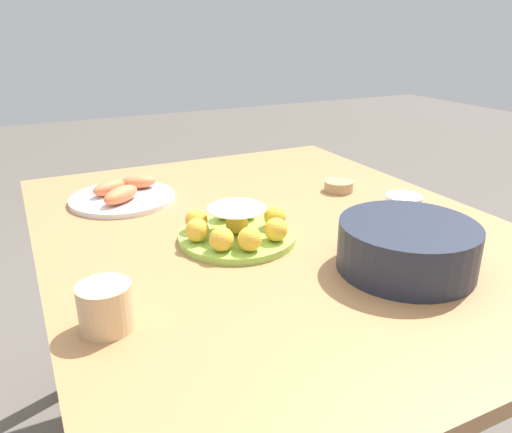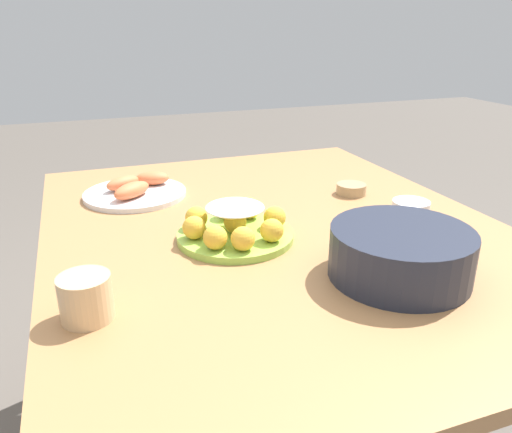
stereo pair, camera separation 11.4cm
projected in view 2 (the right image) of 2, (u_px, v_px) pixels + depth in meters
The scene contains 7 objects.
dining_table at pixel (275, 261), 1.23m from camera, with size 1.32×1.06×0.77m.
cake_plate at pixel (235, 226), 1.11m from camera, with size 0.26×0.26×0.08m.
serving_bowl at pixel (401, 252), 0.94m from camera, with size 0.27×0.27×0.10m.
sauce_bowl at pixel (351, 189), 1.41m from camera, with size 0.08×0.08×0.03m.
seafood_platter at pixel (135, 190), 1.39m from camera, with size 0.28×0.28×0.06m.
cup_near at pixel (86, 298), 0.81m from camera, with size 0.09×0.09×0.08m.
cup_far at pixel (410, 214), 1.18m from camera, with size 0.09×0.09×0.06m.
Camera 2 is at (1.02, -0.42, 1.23)m, focal length 35.00 mm.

